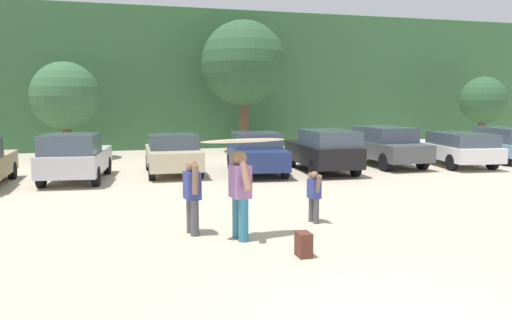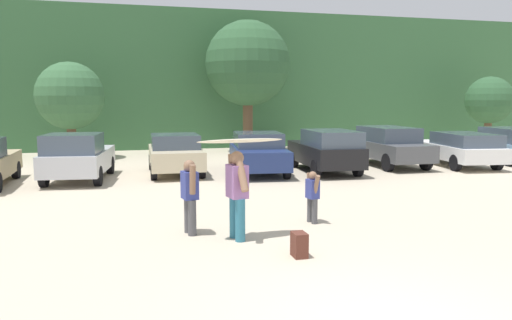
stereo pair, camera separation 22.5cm
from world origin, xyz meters
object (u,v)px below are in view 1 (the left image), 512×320
Objects in this scene: parked_car_white at (455,147)px; parked_car_sky_blue at (502,143)px; person_child at (314,194)px; surfboard_cream at (244,141)px; person_adult at (240,190)px; parked_car_navy at (256,152)px; parked_car_silver at (75,157)px; parked_car_champagne at (173,153)px; parked_car_dark_gray at (385,145)px; person_companion at (192,193)px; backpack_dropped at (304,244)px; parked_car_black at (324,150)px.

parked_car_sky_blue is at bearing -70.94° from parked_car_white.
person_child is 2.45m from surfboard_cream.
person_adult is 0.98× the size of surfboard_cream.
person_adult is (-2.72, -8.55, 0.21)m from parked_car_navy.
parked_car_silver reaches higher than parked_car_champagne.
parked_car_dark_gray is 5.84m from parked_car_sky_blue.
surfboard_cream is (3.87, -8.40, 1.17)m from parked_car_silver.
parked_car_navy is at bearing -113.40° from surfboard_cream.
parked_car_sky_blue is at bearing -161.05° from person_companion.
parked_car_white is at bearing -149.89° from surfboard_cream.
backpack_dropped is at bearing 139.80° from parked_car_white.
parked_car_dark_gray reaches higher than parked_car_navy.
parked_car_champagne is 0.80× the size of parked_car_white.
parked_car_navy is 11.75m from parked_car_sky_blue.
person_child is (-12.49, -8.16, -0.16)m from parked_car_sky_blue.
surfboard_cream is at bearing 14.07° from person_child.
parked_car_navy is 8.97m from surfboard_cream.
surfboard_cream reaches higher than parked_car_champagne.
backpack_dropped is (1.19, -10.65, -0.56)m from parked_car_champagne.
parked_car_navy is at bearing -124.23° from person_companion.
backpack_dropped is at bearing 111.19° from surfboard_cream.
person_child is at bearing -135.96° from parked_car_silver.
person_companion is at bearing -37.54° from surfboard_cream.
parked_car_white reaches higher than backpack_dropped.
parked_car_sky_blue is 17.06m from person_adult.
surfboard_cream is at bearing 138.02° from parked_car_dark_gray.
person_adult is (0.35, -9.26, 0.24)m from parked_car_champagne.
parked_car_white is at bearing 42.71° from backpack_dropped.
backpack_dropped is (-1.13, -2.28, -0.45)m from person_child.
surfboard_cream is at bearing 150.04° from parked_car_black.
parked_car_sky_blue is at bearing 37.47° from backpack_dropped.
person_adult reaches higher than parked_car_white.
parked_car_black is at bearing 109.43° from parked_car_dark_gray.
person_companion is at bearing 130.09° from backpack_dropped.
parked_car_silver is 9.11m from parked_car_black.
parked_car_black is (2.61, -0.41, 0.07)m from parked_car_navy.
parked_car_dark_gray is 12.59m from surfboard_cream.
parked_car_champagne is 3.15m from parked_car_navy.
parked_car_champagne is at bearing -97.58° from person_adult.
parked_car_black is at bearing 64.79° from backpack_dropped.
parked_car_dark_gray reaches higher than parked_car_champagne.
backpack_dropped is (1.72, -2.04, -0.67)m from person_companion.
person_child is 2.59m from backpack_dropped.
parked_car_black is 6.15m from parked_car_white.
parked_car_champagne is at bearing 96.39° from backpack_dropped.
backpack_dropped is at bearing 120.34° from person_companion.
parked_car_black is at bearing -91.93° from parked_car_navy.
person_companion is (2.90, -7.82, 0.05)m from parked_car_silver.
parked_car_black is 0.89× the size of parked_car_white.
parked_car_champagne is 0.82× the size of parked_car_sky_blue.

